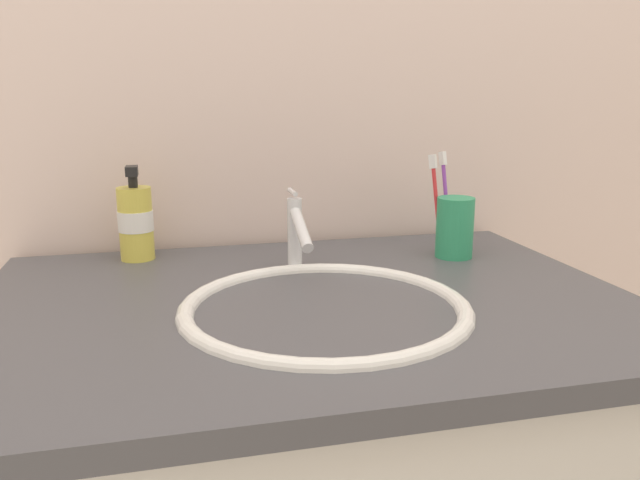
% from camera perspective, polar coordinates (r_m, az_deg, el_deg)
% --- Properties ---
extents(tiled_wall_back, '(2.13, 0.04, 2.40)m').
position_cam_1_polar(tiled_wall_back, '(1.23, -5.08, 13.85)').
color(tiled_wall_back, beige).
rests_on(tiled_wall_back, ground).
extents(sink_basin, '(0.40, 0.40, 0.09)m').
position_cam_1_polar(sink_basin, '(0.87, 0.47, -8.14)').
color(sink_basin, white).
rests_on(sink_basin, vanity_counter).
extents(faucet, '(0.02, 0.14, 0.13)m').
position_cam_1_polar(faucet, '(1.02, -2.14, 0.86)').
color(faucet, silver).
rests_on(faucet, sink_basin).
extents(toothbrush_cup, '(0.07, 0.07, 0.11)m').
position_cam_1_polar(toothbrush_cup, '(1.13, 12.16, 1.12)').
color(toothbrush_cup, '#2D9966').
rests_on(toothbrush_cup, vanity_counter).
extents(toothbrush_purple, '(0.02, 0.04, 0.18)m').
position_cam_1_polar(toothbrush_purple, '(1.16, 11.37, 4.06)').
color(toothbrush_purple, purple).
rests_on(toothbrush_purple, toothbrush_cup).
extents(toothbrush_red, '(0.03, 0.03, 0.18)m').
position_cam_1_polar(toothbrush_red, '(1.13, 10.51, 3.85)').
color(toothbrush_red, red).
rests_on(toothbrush_red, toothbrush_cup).
extents(soap_dispenser, '(0.06, 0.06, 0.17)m').
position_cam_1_polar(soap_dispenser, '(1.14, -16.42, 1.62)').
color(soap_dispenser, '#DBCC4C').
rests_on(soap_dispenser, vanity_counter).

